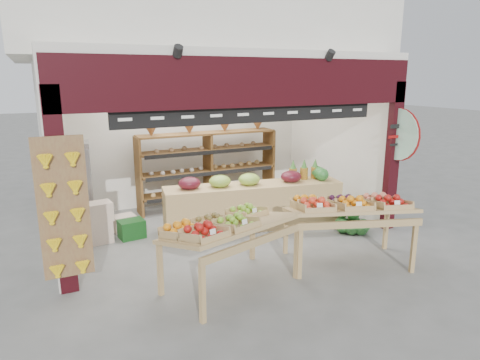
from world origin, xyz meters
name	(u,v)px	position (x,y,z in m)	size (l,w,h in m)	color
ground	(228,232)	(0.00, 0.00, 0.00)	(60.00, 60.00, 0.00)	#62615D
shop_structure	(192,13)	(0.00, 1.61, 3.92)	(6.36, 5.12, 5.40)	silver
banana_board	(64,212)	(-2.73, -1.17, 1.12)	(0.60, 0.15, 1.80)	olive
gift_sign	(398,134)	(2.75, -1.15, 1.75)	(0.04, 0.93, 0.92)	#B0DEC0
back_shelving	(208,155)	(0.30, 1.69, 1.12)	(3.01, 0.49, 1.86)	brown
refrigerator	(74,186)	(-2.40, 1.49, 0.80)	(0.62, 0.62, 1.59)	silver
cardboard_stack	(112,225)	(-1.92, 0.59, 0.26)	(1.03, 0.75, 0.70)	beige
mid_counter	(253,204)	(0.54, 0.07, 0.45)	(3.33, 1.19, 1.04)	tan
display_table_left	(223,227)	(-0.91, -1.87, 0.87)	(1.97, 1.45, 1.10)	tan
display_table_right	(348,206)	(1.08, -1.92, 0.88)	(1.99, 1.51, 1.11)	tan
watermelon_pile	(351,222)	(2.02, -0.92, 0.18)	(0.61, 0.62, 0.47)	#194D1F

